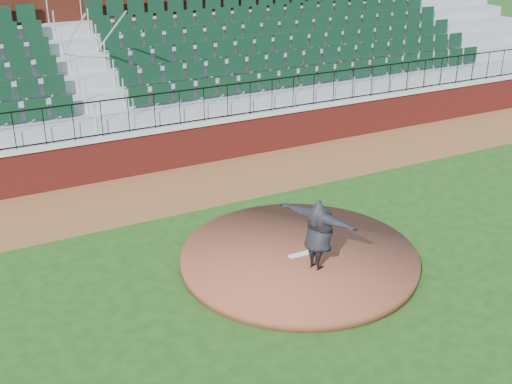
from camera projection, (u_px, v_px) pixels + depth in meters
ground at (289, 273)px, 13.62m from camera, size 90.00×90.00×0.00m
warning_track at (191, 186)px, 18.00m from camera, size 34.00×3.20×0.01m
field_wall at (169, 149)px, 19.06m from camera, size 34.00×0.35×1.20m
wall_cap at (168, 128)px, 18.80m from camera, size 34.00×0.45×0.10m
wall_railing at (167, 110)px, 18.59m from camera, size 34.00×0.05×1.00m
seating_stands at (136, 74)px, 20.60m from camera, size 34.00×5.10×4.60m
concourse_wall at (110, 45)px, 22.69m from camera, size 34.00×0.50×5.50m
pitchers_mound at (299, 258)px, 13.97m from camera, size 5.15×5.15×0.25m
pitching_rubber at (300, 254)px, 13.81m from camera, size 0.52×0.14×0.03m
pitcher at (318, 234)px, 13.04m from camera, size 1.16×1.95×1.54m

